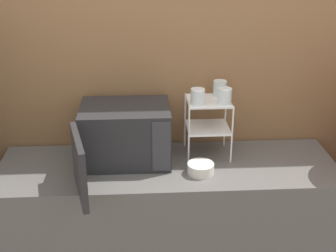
{
  "coord_description": "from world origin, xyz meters",
  "views": [
    {
      "loc": [
        -0.14,
        -2.03,
        2.16
      ],
      "look_at": [
        0.0,
        0.32,
        1.13
      ],
      "focal_mm": 50.0,
      "sensor_mm": 36.0,
      "label": 1
    }
  ],
  "objects_px": {
    "glass_back_right": "(220,88)",
    "bowl": "(201,169)",
    "dish_rack": "(208,116)",
    "microwave": "(123,135)",
    "glass_front_right": "(225,96)",
    "glass_front_left": "(198,97)"
  },
  "relations": [
    {
      "from": "glass_back_right",
      "to": "bowl",
      "type": "relative_size",
      "value": 0.61
    },
    {
      "from": "dish_rack",
      "to": "glass_back_right",
      "type": "height_order",
      "value": "glass_back_right"
    },
    {
      "from": "microwave",
      "to": "glass_front_right",
      "type": "xyz_separation_m",
      "value": [
        0.56,
        0.0,
        0.22
      ]
    },
    {
      "from": "dish_rack",
      "to": "glass_front_left",
      "type": "height_order",
      "value": "glass_front_left"
    },
    {
      "from": "dish_rack",
      "to": "bowl",
      "type": "relative_size",
      "value": 2.34
    },
    {
      "from": "microwave",
      "to": "dish_rack",
      "type": "xyz_separation_m",
      "value": [
        0.48,
        0.07,
        0.08
      ]
    },
    {
      "from": "glass_front_right",
      "to": "bowl",
      "type": "relative_size",
      "value": 0.61
    },
    {
      "from": "microwave",
      "to": "dish_rack",
      "type": "distance_m",
      "value": 0.5
    },
    {
      "from": "microwave",
      "to": "glass_front_left",
      "type": "relative_size",
      "value": 8.4
    },
    {
      "from": "microwave",
      "to": "bowl",
      "type": "height_order",
      "value": "microwave"
    },
    {
      "from": "microwave",
      "to": "glass_front_left",
      "type": "distance_m",
      "value": 0.47
    },
    {
      "from": "dish_rack",
      "to": "glass_front_right",
      "type": "height_order",
      "value": "glass_front_right"
    },
    {
      "from": "dish_rack",
      "to": "glass_front_left",
      "type": "relative_size",
      "value": 3.82
    },
    {
      "from": "glass_front_left",
      "to": "glass_front_right",
      "type": "distance_m",
      "value": 0.15
    },
    {
      "from": "glass_front_left",
      "to": "glass_back_right",
      "type": "distance_m",
      "value": 0.2
    },
    {
      "from": "microwave",
      "to": "bowl",
      "type": "bearing_deg",
      "value": -21.64
    },
    {
      "from": "glass_back_right",
      "to": "glass_front_right",
      "type": "relative_size",
      "value": 1.0
    },
    {
      "from": "dish_rack",
      "to": "glass_back_right",
      "type": "relative_size",
      "value": 3.82
    },
    {
      "from": "glass_front_right",
      "to": "glass_back_right",
      "type": "bearing_deg",
      "value": 91.89
    },
    {
      "from": "glass_front_left",
      "to": "glass_front_right",
      "type": "height_order",
      "value": "same"
    },
    {
      "from": "dish_rack",
      "to": "glass_back_right",
      "type": "distance_m",
      "value": 0.17
    },
    {
      "from": "glass_front_left",
      "to": "bowl",
      "type": "relative_size",
      "value": 0.61
    }
  ]
}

